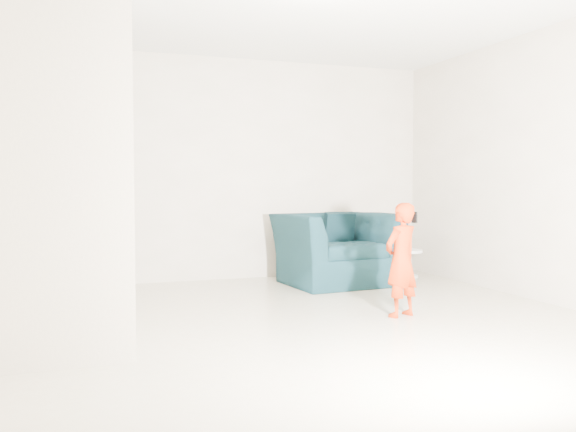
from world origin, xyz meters
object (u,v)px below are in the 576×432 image
at_px(staircase, 56,212).
at_px(armchair, 336,249).
at_px(toddler, 401,260).
at_px(side_table, 409,259).

bearing_deg(staircase, armchair, 25.47).
xyz_separation_m(toddler, staircase, (-2.84, 0.39, 0.44)).
bearing_deg(staircase, toddler, -7.78).
distance_m(armchair, side_table, 1.08).
relative_size(armchair, side_table, 3.66).
relative_size(armchair, staircase, 0.35).
xyz_separation_m(side_table, staircase, (-4.09, -1.59, 0.71)).
distance_m(side_table, staircase, 4.44).
height_order(armchair, staircase, staircase).
height_order(toddler, side_table, toddler).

